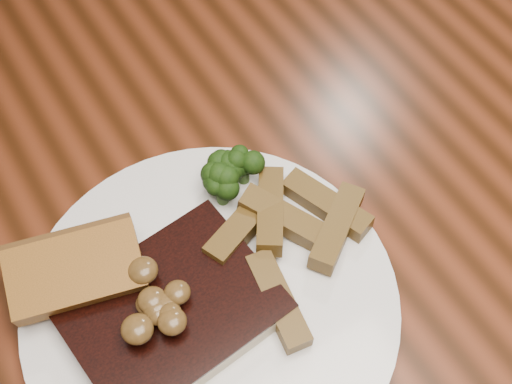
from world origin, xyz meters
TOP-DOWN VIEW (x-y plane):
  - dining_table at (0.00, 0.00)m, footprint 1.60×0.90m
  - plate at (-0.07, -0.08)m, footprint 0.33×0.33m
  - steak at (-0.10, -0.07)m, footprint 0.17×0.13m
  - steak_bone at (-0.10, -0.13)m, footprint 0.14×0.03m
  - mushroom_pile at (-0.10, -0.07)m, footprint 0.07×0.07m
  - garlic_bread at (-0.15, -0.01)m, footprint 0.11×0.08m
  - potato_wedges at (0.02, -0.08)m, footprint 0.11×0.11m
  - broccoli_cluster at (-0.01, -0.00)m, footprint 0.06×0.06m

SIDE VIEW (x-z plane):
  - dining_table at x=0.00m, z-range 0.28..1.03m
  - plate at x=-0.07m, z-range 0.75..0.76m
  - steak_bone at x=-0.10m, z-range 0.76..0.78m
  - garlic_bread at x=-0.15m, z-range 0.76..0.78m
  - steak at x=-0.10m, z-range 0.76..0.78m
  - potato_wedges at x=0.02m, z-range 0.76..0.79m
  - broccoli_cluster at x=-0.01m, z-range 0.76..0.80m
  - mushroom_pile at x=-0.10m, z-range 0.78..0.81m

